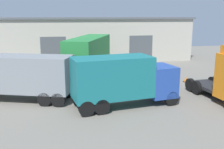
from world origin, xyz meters
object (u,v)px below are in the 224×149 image
(box_truck_white, at_px, (21,75))
(traffic_cone, at_px, (186,79))
(container_trailer_green, at_px, (89,52))
(box_truck_blue, at_px, (123,79))

(box_truck_white, height_order, traffic_cone, box_truck_white)
(container_trailer_green, bearing_deg, traffic_cone, 87.39)
(container_trailer_green, height_order, box_truck_blue, container_trailer_green)
(container_trailer_green, relative_size, traffic_cone, 17.19)
(box_truck_white, xyz_separation_m, traffic_cone, (14.58, 2.94, -1.66))
(box_truck_blue, relative_size, traffic_cone, 13.80)
(container_trailer_green, xyz_separation_m, box_truck_blue, (1.46, -9.40, -0.62))
(box_truck_white, xyz_separation_m, box_truck_blue, (7.17, -2.63, 0.06))
(box_truck_blue, bearing_deg, container_trailer_green, 89.33)
(box_truck_blue, xyz_separation_m, traffic_cone, (7.42, 5.56, -1.72))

